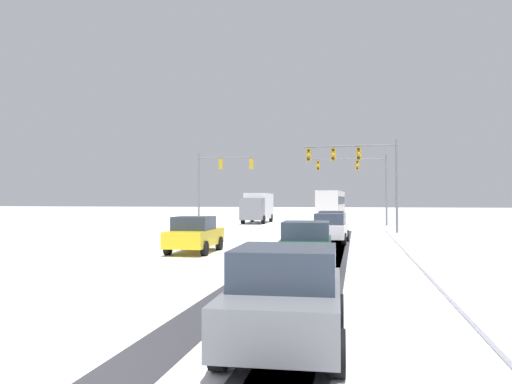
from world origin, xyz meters
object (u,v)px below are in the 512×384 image
Objects in this scene: traffic_signal_far_left at (218,175)px; car_silver_lead at (332,223)px; car_white_second at (330,228)px; traffic_signal_far_right at (361,175)px; car_yellow_cab_third at (195,234)px; box_truck_delivery at (257,207)px; traffic_signal_near_right at (358,164)px; car_dark_green_fourth at (306,245)px; car_grey_sixth at (286,297)px; bus_oncoming at (331,203)px.

car_silver_lead is at bearing -43.45° from traffic_signal_far_left.
traffic_signal_far_left is 1.56× the size of car_white_second.
car_yellow_cab_third is (-7.52, -25.79, -3.85)m from traffic_signal_far_right.
car_yellow_cab_third is 29.07m from box_truck_delivery.
traffic_signal_far_right reaches higher than car_yellow_cab_third.
traffic_signal_near_right reaches higher than car_dark_green_fourth.
car_dark_green_fourth is at bearing -68.33° from traffic_signal_far_left.
car_grey_sixth is (5.99, -13.64, 0.00)m from car_yellow_cab_third.
traffic_signal_near_right reaches higher than bus_oncoming.
car_grey_sixth is (11.01, -35.64, -3.79)m from traffic_signal_far_left.
car_yellow_cab_third and car_grey_sixth have the same top height.
bus_oncoming is 12.90m from box_truck_delivery.
traffic_signal_far_left reaches higher than bus_oncoming.
traffic_signal_far_left is at bearing 147.04° from traffic_signal_near_right.
traffic_signal_near_right is at bearing 49.24° from car_silver_lead.
car_white_second is 33.67m from bus_oncoming.
traffic_signal_far_left is 13.11m from traffic_signal_far_right.
traffic_signal_far_right is 1.59× the size of car_white_second.
car_white_second is 1.01× the size of car_yellow_cab_third.
traffic_signal_far_right is 30.35m from car_dark_green_fourth.
car_white_second and car_yellow_cab_third have the same top height.
traffic_signal_far_right reaches higher than car_grey_sixth.
traffic_signal_far_right reaches higher than car_silver_lead.
box_truck_delivery reaches higher than car_dark_green_fourth.
traffic_signal_near_right is at bearing -32.96° from traffic_signal_far_left.
traffic_signal_near_right is 8.93m from car_white_second.
box_truck_delivery is (-10.28, 3.13, -3.03)m from traffic_signal_far_right.
car_silver_lead is (10.54, -9.99, -3.79)m from traffic_signal_far_left.
bus_oncoming is at bearing 91.63° from car_dark_green_fourth.
bus_oncoming is (-1.37, 27.79, 1.18)m from car_silver_lead.
traffic_signal_far_left is 20.20m from bus_oncoming.
car_silver_lead is at bearing 91.94° from car_white_second.
traffic_signal_far_right reaches higher than car_dark_green_fourth.
car_dark_green_fourth is (5.40, -4.23, 0.00)m from car_yellow_cab_third.
car_grey_sixth is at bearing -88.03° from bus_oncoming.
traffic_signal_far_right is 27.14m from car_yellow_cab_third.
traffic_signal_far_left is at bearing 107.17° from car_grey_sixth.
traffic_signal_far_left reaches higher than car_silver_lead.
traffic_signal_near_right is at bearing -56.06° from box_truck_delivery.
car_silver_lead is 16.25m from car_dark_green_fourth.
car_yellow_cab_third is at bearing -117.35° from traffic_signal_near_right.
traffic_signal_near_right is at bearing -91.28° from traffic_signal_far_right.
car_white_second and car_dark_green_fourth have the same top height.
traffic_signal_far_left is 37.50m from car_grey_sixth.
car_dark_green_fourth is at bearing 93.57° from car_grey_sixth.
bus_oncoming is (4.15, 39.81, 1.18)m from car_yellow_cab_third.
traffic_signal_far_left is 22.89m from car_yellow_cab_third.
traffic_signal_far_left is at bearing 111.67° from car_dark_green_fourth.
car_white_second is (10.74, -15.81, -3.79)m from traffic_signal_far_left.
car_white_second is (-1.55, -7.84, -3.99)m from traffic_signal_near_right.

